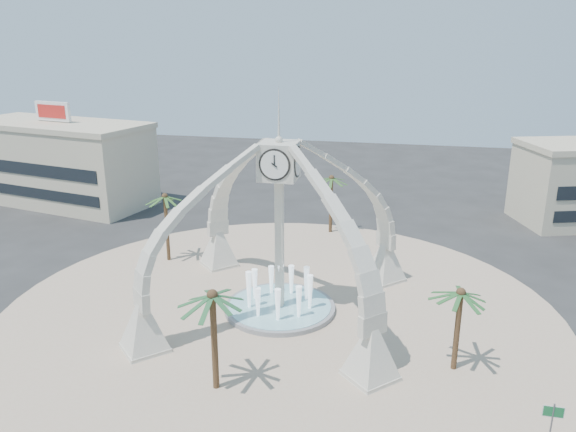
% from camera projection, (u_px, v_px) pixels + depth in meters
% --- Properties ---
extents(ground, '(140.00, 140.00, 0.00)m').
position_uv_depth(ground, '(280.00, 310.00, 40.63)').
color(ground, '#282828').
rests_on(ground, ground).
extents(plaza, '(40.00, 40.00, 0.06)m').
position_uv_depth(plaza, '(280.00, 310.00, 40.62)').
color(plaza, tan).
rests_on(plaza, ground).
extents(clock_tower, '(17.94, 17.94, 16.30)m').
position_uv_depth(clock_tower, '(279.00, 226.00, 38.66)').
color(clock_tower, '#BDB7A8').
rests_on(clock_tower, ground).
extents(fountain, '(8.00, 8.00, 3.62)m').
position_uv_depth(fountain, '(280.00, 307.00, 40.54)').
color(fountain, gray).
rests_on(fountain, ground).
extents(building_nw, '(23.75, 13.73, 11.90)m').
position_uv_depth(building_nw, '(59.00, 162.00, 66.25)').
color(building_nw, '#BEB394').
rests_on(building_nw, ground).
extents(palm_east, '(4.45, 4.45, 5.66)m').
position_uv_depth(palm_east, '(461.00, 294.00, 31.96)').
color(palm_east, brown).
rests_on(palm_east, ground).
extents(palm_west, '(4.44, 4.44, 6.54)m').
position_uv_depth(palm_west, '(165.00, 197.00, 48.06)').
color(palm_west, brown).
rests_on(palm_west, ground).
extents(palm_north, '(3.99, 3.99, 6.34)m').
position_uv_depth(palm_north, '(332.00, 179.00, 55.32)').
color(palm_north, brown).
rests_on(palm_north, ground).
extents(palm_south, '(4.03, 4.03, 6.49)m').
position_uv_depth(palm_south, '(212.00, 297.00, 29.92)').
color(palm_south, brown).
rests_on(palm_south, ground).
extents(street_sign, '(0.97, 0.08, 2.64)m').
position_uv_depth(street_sign, '(552.00, 418.00, 26.24)').
color(street_sign, slate).
rests_on(street_sign, ground).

